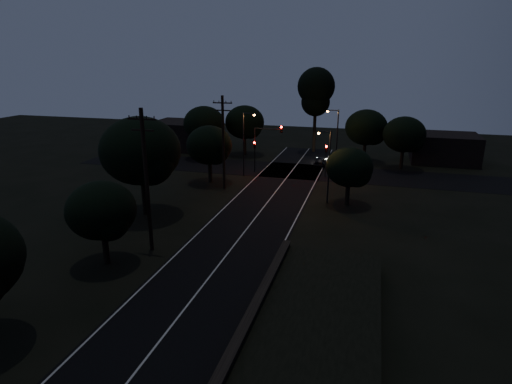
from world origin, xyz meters
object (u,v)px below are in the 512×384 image
Objects in this scene: streetlight_c at (328,162)px; tall_pine at (316,92)px; streetlight_a at (245,140)px; car at (320,161)px; signal_left at (255,151)px; signal_mast at (267,140)px; streetlight_b at (336,136)px; utility_pole_mid at (146,179)px; utility_pole_far at (223,141)px; signal_right at (326,155)px.

tall_pine is at bearing 100.93° from streetlight_c.
car is at bearing 43.24° from streetlight_a.
signal_left is 0.66× the size of signal_mast.
streetlight_a is at bearing -150.52° from streetlight_b.
streetlight_c reaches higher than signal_mast.
streetlight_b reaches higher than car.
utility_pole_mid is 2.68× the size of signal_left.
signal_left is 14.52m from streetlight_c.
signal_mast is 1.77× the size of car.
streetlight_c is (10.43, -9.99, 1.51)m from signal_left.
streetlight_c is at bearing -87.86° from streetlight_b.
streetlight_c reaches higher than signal_left.
utility_pole_far is 1.31× the size of streetlight_a.
streetlight_a is at bearing 43.27° from car.
streetlight_c is (11.14, -8.00, -0.29)m from streetlight_a.
car is at bearing -76.26° from tall_pine.
utility_pole_far is 8.53m from signal_left.
streetlight_a is (-0.71, -1.99, 1.80)m from signal_left.
car is (9.20, 31.00, -5.14)m from utility_pole_mid.
streetlight_b is (11.31, 12.00, -0.85)m from utility_pole_far.
utility_pole_far is at bearing 90.00° from utility_pole_mid.
streetlight_b is 14.01m from streetlight_c.
tall_pine is at bearing 80.07° from utility_pole_mid.
utility_pole_mid is 25.22m from signal_mast.
car is (6.11, 6.01, -3.74)m from signal_mast.
car is at bearing 99.33° from streetlight_c.
streetlight_b is at bearing 92.14° from streetlight_c.
utility_pole_mid is 40.77m from tall_pine.
streetlight_c is (8.74, -9.99, 0.01)m from signal_mast.
utility_pole_mid reaches higher than utility_pole_far.
tall_pine is 3.18× the size of signal_left.
utility_pole_far is (0.00, 17.00, -0.25)m from utility_pole_mid.
signal_left is at bearing -157.95° from streetlight_b.
signal_right is at bearing -100.00° from streetlight_b.
tall_pine reaches higher than signal_mast.
signal_mast is at bearing 179.97° from signal_right.
streetlight_a reaches higher than signal_right.
tall_pine reaches higher than streetlight_a.
streetlight_b is (0.71, 4.01, 1.80)m from signal_right.
signal_right is at bearing 103.14° from car.
signal_right is 0.55× the size of streetlight_c.
utility_pole_mid is 3.11× the size of car.
signal_mast is at bearing 39.77° from streetlight_a.
utility_pole_mid is 1.76× the size of signal_mast.
streetlight_c is at bearing -82.98° from signal_right.
utility_pole_mid reaches higher than streetlight_c.
streetlight_b is 1.07× the size of streetlight_c.
utility_pole_mid is 0.84× the size of tall_pine.
signal_right is 0.51× the size of streetlight_a.
utility_pole_mid reaches higher than signal_left.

